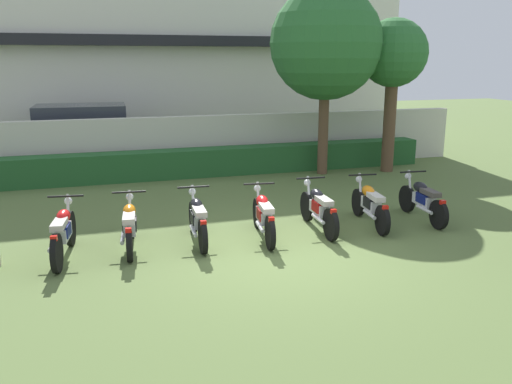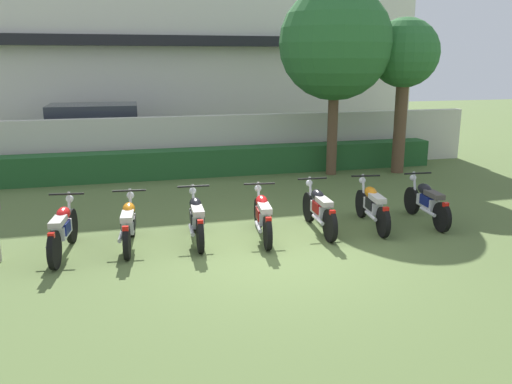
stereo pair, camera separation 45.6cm
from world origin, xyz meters
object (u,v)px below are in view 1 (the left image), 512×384
(tree_near_inspector, at_px, (326,44))
(motorcycle_in_row_5, at_px, (370,204))
(motorcycle_in_row_0, at_px, (63,232))
(motorcycle_in_row_4, at_px, (319,208))
(motorcycle_in_row_2, at_px, (197,219))
(parked_car, at_px, (87,135))
(tree_far_side, at_px, (393,56))
(motorcycle_in_row_1, at_px, (130,225))
(motorcycle_in_row_3, at_px, (263,215))
(motorcycle_in_row_6, at_px, (423,199))

(tree_near_inspector, distance_m, motorcycle_in_row_5, 5.97)
(motorcycle_in_row_0, relative_size, motorcycle_in_row_4, 1.00)
(motorcycle_in_row_2, distance_m, motorcycle_in_row_5, 3.52)
(tree_near_inspector, bearing_deg, parked_car, 152.06)
(tree_near_inspector, distance_m, tree_far_side, 2.04)
(motorcycle_in_row_1, xyz_separation_m, motorcycle_in_row_3, (2.42, -0.15, 0.01))
(motorcycle_in_row_3, bearing_deg, tree_far_side, -41.56)
(motorcycle_in_row_3, bearing_deg, parked_car, 27.21)
(parked_car, bearing_deg, motorcycle_in_row_0, -91.23)
(tree_near_inspector, relative_size, motorcycle_in_row_5, 2.76)
(parked_car, height_order, motorcycle_in_row_3, parked_car)
(motorcycle_in_row_2, height_order, motorcycle_in_row_3, same)
(motorcycle_in_row_4, bearing_deg, motorcycle_in_row_1, 92.71)
(motorcycle_in_row_2, distance_m, motorcycle_in_row_6, 4.73)
(motorcycle_in_row_0, distance_m, motorcycle_in_row_4, 4.70)
(parked_car, distance_m, motorcycle_in_row_0, 8.46)
(motorcycle_in_row_6, bearing_deg, motorcycle_in_row_1, 94.15)
(parked_car, relative_size, motorcycle_in_row_4, 2.40)
(motorcycle_in_row_5, bearing_deg, motorcycle_in_row_0, 99.03)
(tree_near_inspector, relative_size, tree_far_side, 1.19)
(tree_far_side, distance_m, motorcycle_in_row_6, 5.82)
(parked_car, xyz_separation_m, motorcycle_in_row_0, (-0.48, -8.43, -0.48))
(tree_far_side, relative_size, motorcycle_in_row_3, 2.38)
(motorcycle_in_row_3, bearing_deg, motorcycle_in_row_1, 93.90)
(tree_near_inspector, xyz_separation_m, motorcycle_in_row_5, (-1.17, -4.88, -3.23))
(motorcycle_in_row_3, relative_size, motorcycle_in_row_5, 0.97)
(motorcycle_in_row_2, xyz_separation_m, motorcycle_in_row_4, (2.39, -0.01, 0.00))
(parked_car, bearing_deg, tree_far_side, -21.50)
(motorcycle_in_row_0, bearing_deg, motorcycle_in_row_6, -81.45)
(motorcycle_in_row_3, xyz_separation_m, motorcycle_in_row_5, (2.30, 0.13, -0.00))
(motorcycle_in_row_3, distance_m, motorcycle_in_row_6, 3.51)
(parked_car, height_order, tree_far_side, tree_far_side)
(parked_car, relative_size, tree_near_inspector, 0.87)
(motorcycle_in_row_0, relative_size, motorcycle_in_row_3, 1.03)
(motorcycle_in_row_4, bearing_deg, motorcycle_in_row_2, 92.83)
(tree_near_inspector, distance_m, motorcycle_in_row_6, 5.87)
(parked_car, xyz_separation_m, motorcycle_in_row_4, (4.21, -8.33, -0.49))
(motorcycle_in_row_6, bearing_deg, parked_car, 42.68)
(tree_far_side, bearing_deg, motorcycle_in_row_1, -149.77)
(tree_far_side, bearing_deg, motorcycle_in_row_4, -132.94)
(motorcycle_in_row_3, bearing_deg, motorcycle_in_row_6, -80.84)
(motorcycle_in_row_1, bearing_deg, motorcycle_in_row_0, 102.02)
(parked_car, distance_m, tree_near_inspector, 7.86)
(motorcycle_in_row_4, relative_size, motorcycle_in_row_6, 1.02)
(tree_near_inspector, xyz_separation_m, motorcycle_in_row_0, (-6.99, -4.98, -3.22))
(motorcycle_in_row_1, distance_m, motorcycle_in_row_4, 3.60)
(motorcycle_in_row_0, height_order, motorcycle_in_row_3, motorcycle_in_row_0)
(parked_car, distance_m, motorcycle_in_row_4, 9.35)
(tree_far_side, bearing_deg, motorcycle_in_row_5, -124.46)
(parked_car, distance_m, motorcycle_in_row_2, 8.53)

